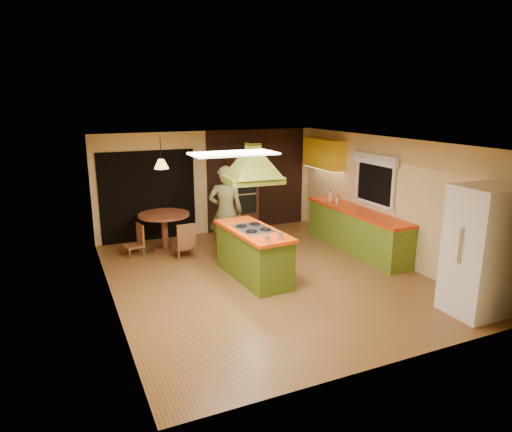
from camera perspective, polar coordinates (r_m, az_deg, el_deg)
name	(u,v)px	position (r m, az deg, el deg)	size (l,w,h in m)	color
ground	(266,277)	(8.62, 1.31, -7.60)	(6.50, 6.50, 0.00)	brown
room_walls	(267,212)	(8.23, 1.36, 0.49)	(5.50, 6.50, 6.50)	beige
ceiling_plane	(267,142)	(8.02, 1.41, 9.19)	(6.50, 6.50, 0.00)	silver
brick_panel	(257,179)	(11.61, 0.07, 4.61)	(2.64, 0.03, 2.50)	#381E14
nook_opening	(148,196)	(10.84, -13.32, 2.43)	(2.20, 0.03, 2.10)	black
right_counter	(356,230)	(10.17, 12.42, -1.72)	(0.62, 3.05, 0.92)	olive
upper_cabinets	(324,154)	(11.24, 8.47, 7.73)	(0.34, 1.40, 0.70)	yellow
window_right	(375,171)	(9.88, 14.67, 5.46)	(0.12, 1.35, 1.06)	black
fluor_panel	(233,154)	(6.49, -2.83, 7.81)	(1.20, 0.60, 0.03)	white
kitchen_island	(253,253)	(8.42, -0.34, -4.67)	(0.88, 1.92, 0.95)	#53721C
range_hood	(253,157)	(8.02, -0.36, 7.42)	(1.02, 0.77, 0.79)	#616F1B
man	(226,212)	(9.41, -3.80, 0.48)	(0.71, 0.46, 1.94)	#4B4C28
refrigerator	(480,251)	(7.68, 26.22, -3.97)	(0.82, 0.78, 2.01)	white
wall_oven	(242,194)	(11.21, -1.75, 2.77)	(0.65, 0.62, 1.93)	#4A2417
dining_table	(164,224)	(10.14, -11.37, -1.02)	(1.10, 1.10, 0.82)	brown
chair_left	(133,240)	(9.99, -15.09, -2.94)	(0.37, 0.37, 0.67)	brown
chair_near	(184,240)	(9.64, -8.99, -2.94)	(0.42, 0.42, 0.76)	brown
pendant_lamp	(161,164)	(9.88, -11.75, 6.38)	(0.31, 0.31, 0.20)	#FF9E3F
canister_large	(331,197)	(10.77, 9.32, 2.41)	(0.14, 0.14, 0.21)	#F3E0C3
canister_medium	(330,197)	(10.79, 9.27, 2.37)	(0.13, 0.13, 0.18)	#F6EBC6
canister_small	(337,200)	(10.55, 10.15, 1.97)	(0.11, 0.11, 0.15)	beige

